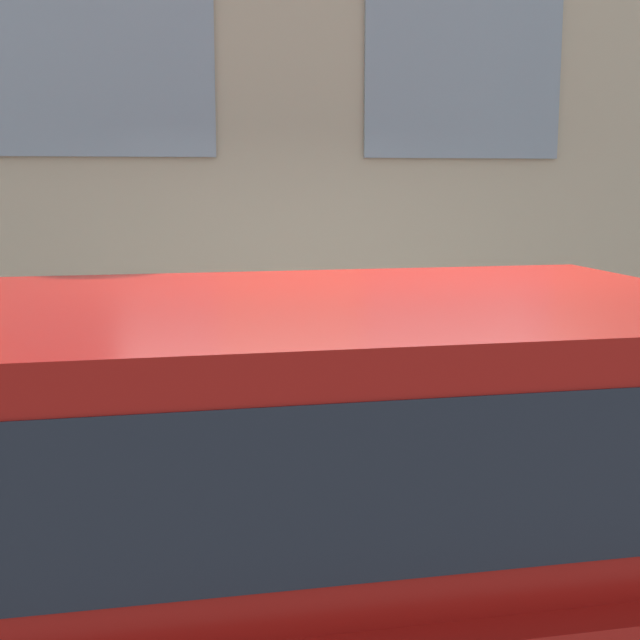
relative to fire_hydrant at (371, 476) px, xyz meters
The scene contains 5 objects.
ground_plane 0.76m from the fire_hydrant, behind, with size 80.00×80.00×0.00m, color #514F4C.
sidewalk 0.88m from the fire_hydrant, ahead, with size 2.56×60.00×0.13m.
fire_hydrant is the anchor object (origin of this frame).
person 0.65m from the fire_hydrant, 70.65° to the left, with size 0.29×0.19×1.19m.
parked_truck_red_near 1.98m from the fire_hydrant, 156.37° to the left, with size 1.91×4.34×1.76m.
Camera 1 is at (-3.93, 1.18, 2.14)m, focal length 50.00 mm.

